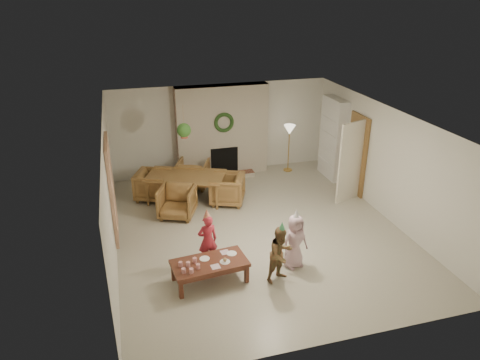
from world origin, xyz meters
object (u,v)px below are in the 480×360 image
object	(u,v)px
dining_table	(186,188)
dining_chair_near	(177,202)
child_red	(208,240)
child_plaid	(281,254)
child_pink	(295,241)
dining_chair_left	(153,185)
coffee_table_top	(210,263)
dining_chair_far	(193,174)
dining_chair_right	(227,189)

from	to	relation	value
dining_table	dining_chair_near	xyz separation A→B (m)	(-0.32, -0.76, 0.03)
child_red	child_plaid	size ratio (longest dim) A/B	0.98
child_pink	child_plaid	bearing A→B (deg)	-154.78
dining_chair_near	child_red	xyz separation A→B (m)	(0.29, -2.07, 0.16)
dining_chair_left	child_pink	world-z (taller)	child_pink
child_plaid	coffee_table_top	bearing A→B (deg)	144.90
dining_chair_near	dining_chair_left	distance (m)	1.17
child_red	child_pink	bearing A→B (deg)	156.23
dining_chair_near	dining_chair_far	size ratio (longest dim) A/B	1.00
dining_chair_right	child_red	size ratio (longest dim) A/B	0.77
dining_chair_near	dining_chair_right	size ratio (longest dim) A/B	1.00
dining_table	dining_chair_left	xyz separation A→B (m)	(-0.76, 0.32, 0.03)
dining_table	coffee_table_top	distance (m)	3.38
dining_chair_left	child_red	xyz separation A→B (m)	(0.73, -3.15, 0.16)
dining_chair_near	child_plaid	size ratio (longest dim) A/B	0.75
dining_table	child_plaid	distance (m)	3.83
dining_table	dining_chair_far	world-z (taller)	dining_chair_far
dining_chair_left	child_plaid	xyz separation A→B (m)	(1.88, -3.98, 0.17)
child_plaid	dining_chair_left	bearing A→B (deg)	93.26
dining_chair_near	dining_chair_far	xyz separation A→B (m)	(0.63, 1.52, 0.00)
dining_table	coffee_table_top	size ratio (longest dim) A/B	1.41
dining_chair_near	child_pink	world-z (taller)	child_pink
dining_chair_far	dining_chair_right	size ratio (longest dim) A/B	1.00
dining_table	dining_chair_near	bearing A→B (deg)	-90.00
dining_chair_right	coffee_table_top	bearing A→B (deg)	2.97
dining_chair_near	dining_chair_left	size ratio (longest dim) A/B	1.00
dining_chair_left	coffee_table_top	size ratio (longest dim) A/B	0.60
dining_chair_right	coffee_table_top	xyz separation A→B (m)	(-1.07, -2.98, 0.01)
dining_table	dining_chair_right	world-z (taller)	dining_chair_right
dining_chair_far	child_plaid	world-z (taller)	child_plaid
child_pink	dining_table	bearing A→B (deg)	100.15
dining_chair_near	child_pink	bearing A→B (deg)	-31.76
coffee_table_top	child_plaid	distance (m)	1.28
child_red	child_pink	distance (m)	1.63
dining_chair_right	coffee_table_top	size ratio (longest dim) A/B	0.60
dining_table	dining_chair_left	world-z (taller)	dining_chair_left
dining_table	child_red	bearing A→B (deg)	-67.98
dining_chair_near	child_plaid	bearing A→B (deg)	-40.97
child_pink	coffee_table_top	bearing A→B (deg)	167.17
child_plaid	dining_table	bearing A→B (deg)	84.97
child_plaid	child_red	bearing A→B (deg)	122.29
dining_chair_right	child_pink	world-z (taller)	child_pink
dining_table	dining_chair_left	size ratio (longest dim) A/B	2.34
coffee_table_top	dining_chair_right	bearing A→B (deg)	64.23
child_plaid	child_pink	distance (m)	0.52
child_red	child_plaid	xyz separation A→B (m)	(1.15, -0.83, 0.01)
dining_table	child_red	distance (m)	2.84
child_plaid	dining_chair_right	bearing A→B (deg)	70.94
dining_chair_right	child_plaid	world-z (taller)	child_plaid
dining_chair_right	child_red	xyz separation A→B (m)	(-0.98, -2.44, 0.16)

